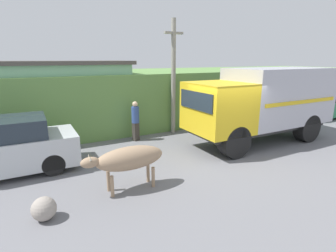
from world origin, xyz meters
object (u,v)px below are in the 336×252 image
pedestrian_on_hill (135,119)px  roadside_rock (44,209)px  hatchback_car (328,105)px  parked_suv (3,148)px  utility_pole (173,75)px  cargo_truck (264,101)px  brown_cow (129,159)px

pedestrian_on_hill → roadside_rock: (-3.85, -4.41, -0.67)m
hatchback_car → parked_suv: bearing=-179.2°
hatchback_car → utility_pole: size_ratio=0.76×
cargo_truck → pedestrian_on_hill: bearing=153.5°
brown_cow → hatchback_car: 13.83m
pedestrian_on_hill → roadside_rock: 5.89m
cargo_truck → parked_suv: (-9.31, 1.35, -0.91)m
utility_pole → roadside_rock: utility_pole is taller
cargo_truck → roadside_rock: 8.75m
utility_pole → pedestrian_on_hill: bearing=-169.2°
hatchback_car → utility_pole: 10.03m
brown_cow → hatchback_car: (13.51, 2.92, -0.13)m
parked_suv → pedestrian_on_hill: bearing=13.5°
utility_pole → roadside_rock: bearing=-140.8°
brown_cow → parked_suv: size_ratio=0.52×
pedestrian_on_hill → roadside_rock: bearing=24.6°
hatchback_car → cargo_truck: bearing=-167.6°
pedestrian_on_hill → parked_suv: bearing=-9.1°
parked_suv → hatchback_car: bearing=-0.9°
utility_pole → roadside_rock: 7.97m
brown_cow → pedestrian_on_hill: 4.34m
utility_pole → roadside_rock: size_ratio=9.74×
cargo_truck → utility_pole: (-2.56, 3.02, 0.95)m
hatchback_car → pedestrian_on_hill: bearing=174.9°
brown_cow → roadside_rock: brown_cow is taller
parked_suv → roadside_rock: bearing=-76.2°
cargo_truck → utility_pole: size_ratio=1.26×
utility_pole → parked_suv: bearing=-166.1°
brown_cow → hatchback_car: bearing=22.9°
brown_cow → hatchback_car: size_ratio=0.56×
utility_pole → roadside_rock: (-5.89, -4.80, -2.41)m
hatchback_car → roadside_rock: hatchback_car is taller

